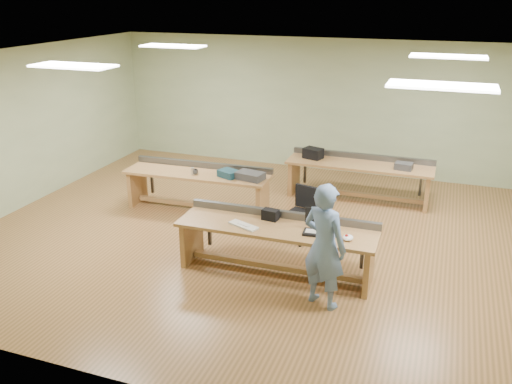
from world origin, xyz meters
TOP-DOWN VIEW (x-y plane):
  - floor at (0.00, 0.00)m, footprint 10.00×10.00m
  - ceiling at (0.00, 0.00)m, footprint 10.00×10.00m
  - wall_back at (0.00, 4.00)m, footprint 10.00×0.04m
  - wall_front at (0.00, -4.00)m, footprint 10.00×0.04m
  - wall_left at (-5.00, 0.00)m, footprint 0.04×8.00m
  - fluor_panels at (0.00, 0.00)m, footprint 6.20×3.50m
  - workbench_front at (0.44, -1.08)m, footprint 2.96×0.83m
  - workbench_mid at (-1.72, 0.76)m, footprint 2.82×0.86m
  - workbench_back at (1.07, 2.36)m, footprint 2.88×0.78m
  - person at (1.30, -1.74)m, footprint 0.74×0.62m
  - laptop_base at (1.02, -1.17)m, footprint 0.32×0.27m
  - laptop_screen at (1.01, -1.06)m, footprint 0.29×0.04m
  - keyboard at (-0.01, -1.27)m, footprint 0.50×0.32m
  - trackball_mouse at (1.51, -1.21)m, footprint 0.19×0.21m
  - camera_bag at (0.28, -0.91)m, footprint 0.25×0.18m
  - task_chair at (0.50, 0.10)m, footprint 0.61×0.61m
  - parts_bin_teal at (-1.06, 0.71)m, footprint 0.44×0.39m
  - parts_bin_grey at (-0.64, 0.71)m, footprint 0.54×0.40m
  - mug at (-1.71, 0.63)m, footprint 0.14×0.14m
  - drinks_can at (-1.75, 0.61)m, footprint 0.09×0.09m
  - storage_box_back at (0.12, 2.36)m, footprint 0.43×0.36m
  - tray_back at (1.93, 2.24)m, footprint 0.35×0.28m

SIDE VIEW (x-z plane):
  - floor at x=0.00m, z-range 0.00..0.00m
  - task_chair at x=0.50m, z-range -0.12..0.80m
  - workbench_mid at x=-1.72m, z-range 0.12..0.98m
  - workbench_back at x=1.07m, z-range 0.13..0.99m
  - workbench_front at x=0.44m, z-range 0.13..0.99m
  - keyboard at x=-0.01m, z-range 0.75..0.78m
  - laptop_base at x=1.02m, z-range 0.75..0.78m
  - trackball_mouse at x=1.51m, z-range 0.75..0.82m
  - mug at x=-1.71m, z-range 0.75..0.84m
  - parts_bin_teal at x=-1.06m, z-range 0.75..0.88m
  - tray_back at x=1.93m, z-range 0.75..0.88m
  - drinks_can at x=-1.75m, z-range 0.75..0.88m
  - parts_bin_grey at x=-0.64m, z-range 0.75..0.88m
  - camera_bag at x=0.28m, z-range 0.75..0.91m
  - storage_box_back at x=0.12m, z-range 0.75..0.96m
  - person at x=1.30m, z-range 0.00..1.73m
  - laptop_screen at x=1.01m, z-range 0.87..1.10m
  - wall_back at x=0.00m, z-range 0.00..3.00m
  - wall_front at x=0.00m, z-range 0.00..3.00m
  - wall_left at x=-5.00m, z-range 0.00..3.00m
  - fluor_panels at x=0.00m, z-range 2.96..2.99m
  - ceiling at x=0.00m, z-range 3.00..3.00m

